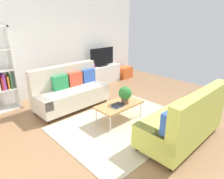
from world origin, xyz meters
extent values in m
plane|color=#936B47|center=(0.00, 0.00, 0.00)|extent=(7.68, 7.68, 0.00)
cube|color=white|center=(0.00, 2.80, 1.45)|extent=(6.40, 0.12, 2.90)
cube|color=beige|center=(-0.11, -0.15, 0.01)|extent=(2.90, 2.20, 0.01)
cube|color=beige|center=(-0.46, 1.40, 0.32)|extent=(1.91, 0.87, 0.44)
cube|color=beige|center=(-0.47, 1.72, 0.82)|extent=(1.90, 0.23, 0.56)
cube|color=beige|center=(0.39, 1.42, 0.43)|extent=(0.22, 0.84, 0.22)
cube|color=beige|center=(-1.31, 1.39, 0.43)|extent=(0.22, 0.84, 0.22)
cylinder|color=black|center=(0.41, 1.08, 0.05)|extent=(0.05, 0.05, 0.10)
cylinder|color=black|center=(-1.33, 1.04, 0.05)|extent=(0.05, 0.05, 0.10)
cylinder|color=black|center=(0.40, 1.76, 0.05)|extent=(0.05, 0.05, 0.10)
cylinder|color=black|center=(-1.34, 1.72, 0.05)|extent=(0.05, 0.05, 0.10)
cube|color=#3359B2|center=(0.20, 1.55, 0.72)|extent=(0.40, 0.15, 0.36)
cube|color=#D84C33|center=(-0.25, 1.54, 0.72)|extent=(0.40, 0.15, 0.36)
cube|color=#288C4C|center=(-0.70, 1.54, 0.72)|extent=(0.40, 0.15, 0.36)
cube|color=#C1CC51|center=(0.24, -1.30, 0.32)|extent=(1.91, 0.85, 0.44)
cube|color=#C1CC51|center=(0.24, -1.62, 0.82)|extent=(1.90, 0.21, 0.56)
cube|color=#C1CC51|center=(-0.61, -1.30, 0.43)|extent=(0.21, 0.84, 0.22)
cube|color=#C1CC51|center=(1.09, -1.29, 0.43)|extent=(0.21, 0.84, 0.22)
cylinder|color=black|center=(-0.64, -0.97, 0.05)|extent=(0.05, 0.05, 0.10)
cylinder|color=black|center=(1.10, -0.95, 0.05)|extent=(0.05, 0.05, 0.10)
cylinder|color=black|center=(-0.63, -1.65, 0.05)|extent=(0.05, 0.05, 0.10)
cylinder|color=black|center=(1.11, -1.63, 0.05)|extent=(0.05, 0.05, 0.10)
cube|color=#3359B2|center=(-0.43, -1.44, 0.72)|extent=(0.40, 0.14, 0.36)
cube|color=#B7844C|center=(-0.06, 0.05, 0.40)|extent=(1.10, 0.56, 0.04)
cylinder|color=silver|center=(-0.56, 0.28, 0.19)|extent=(0.02, 0.02, 0.38)
cylinder|color=silver|center=(0.44, 0.28, 0.19)|extent=(0.02, 0.02, 0.38)
cylinder|color=silver|center=(-0.56, -0.18, 0.19)|extent=(0.02, 0.02, 0.38)
cylinder|color=silver|center=(0.44, -0.18, 0.19)|extent=(0.02, 0.02, 0.38)
cube|color=silver|center=(1.49, 2.46, 0.32)|extent=(1.40, 0.44, 0.64)
cube|color=black|center=(1.49, 2.44, 0.66)|extent=(0.36, 0.20, 0.04)
cube|color=black|center=(1.49, 2.44, 0.98)|extent=(1.00, 0.05, 0.60)
cube|color=white|center=(-1.48, 2.48, 1.05)|extent=(0.04, 0.36, 2.10)
cube|color=red|center=(-1.81, 2.48, 0.73)|extent=(0.03, 0.29, 0.33)
cube|color=purple|center=(-1.76, 2.48, 0.77)|extent=(0.06, 0.29, 0.40)
cube|color=orange|center=(-1.67, 2.48, 0.73)|extent=(0.04, 0.29, 0.33)
cube|color=#3F8C4C|center=(-1.60, 2.48, 0.76)|extent=(0.03, 0.29, 0.39)
cube|color=orange|center=(2.59, 2.36, 0.22)|extent=(0.52, 0.40, 0.44)
cylinder|color=brown|center=(0.05, -0.02, 0.49)|extent=(0.17, 0.17, 0.14)
sphere|color=#2D7233|center=(0.05, -0.02, 0.68)|extent=(0.30, 0.30, 0.30)
cube|color=#3359B2|center=(-0.18, -0.02, 0.43)|extent=(0.26, 0.20, 0.03)
cube|color=#262626|center=(-0.18, -0.02, 0.46)|extent=(0.25, 0.19, 0.03)
cylinder|color=#B24C4C|center=(0.91, 2.51, 0.72)|extent=(0.14, 0.14, 0.16)
cylinder|color=purple|center=(1.11, 2.42, 0.72)|extent=(0.06, 0.06, 0.16)
camera|label=1|loc=(-3.00, -2.80, 2.26)|focal=31.60mm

